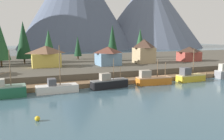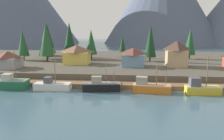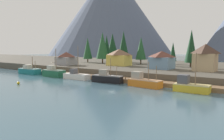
{
  "view_description": "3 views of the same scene",
  "coord_description": "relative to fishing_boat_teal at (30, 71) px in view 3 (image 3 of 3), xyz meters",
  "views": [
    {
      "loc": [
        -18.53,
        -49.33,
        11.49
      ],
      "look_at": [
        1.74,
        2.0,
        3.34
      ],
      "focal_mm": 38.64,
      "sensor_mm": 36.0,
      "label": 1
    },
    {
      "loc": [
        6.84,
        -51.07,
        14.02
      ],
      "look_at": [
        1.56,
        2.79,
        3.93
      ],
      "focal_mm": 37.36,
      "sensor_mm": 36.0,
      "label": 2
    },
    {
      "loc": [
        35.63,
        -49.72,
        9.35
      ],
      "look_at": [
        -1.31,
        1.73,
        2.94
      ],
      "focal_mm": 37.46,
      "sensor_mm": 36.0,
      "label": 3
    }
  ],
  "objects": [
    {
      "name": "ground_plane",
      "position": [
        33.27,
        21.95,
        -1.64
      ],
      "size": [
        400.0,
        400.0,
        1.0
      ],
      "primitive_type": "cube",
      "color": "#3D5B6B"
    },
    {
      "name": "dock",
      "position": [
        33.27,
        3.94,
        -0.64
      ],
      "size": [
        80.0,
        4.0,
        1.6
      ],
      "color": "brown",
      "rests_on": "ground_plane"
    },
    {
      "name": "shoreline_bank",
      "position": [
        33.27,
        33.95,
        0.11
      ],
      "size": [
        400.0,
        56.0,
        2.5
      ],
      "primitive_type": "cube",
      "color": "#4C473D",
      "rests_on": "ground_plane"
    },
    {
      "name": "mountain_west_peak",
      "position": [
        -69.53,
        142.67,
        42.6
      ],
      "size": [
        123.48,
        123.48,
        87.49
      ],
      "primitive_type": "cone",
      "color": "#4C566B",
      "rests_on": "ground_plane"
    },
    {
      "name": "fishing_boat_teal",
      "position": [
        0.0,
        0.0,
        0.0
      ],
      "size": [
        8.35,
        3.57,
        5.96
      ],
      "rotation": [
        0.0,
        0.0,
        0.06
      ],
      "color": "#196B70",
      "rests_on": "ground_plane"
    },
    {
      "name": "fishing_boat_green",
      "position": [
        12.2,
        0.09,
        0.13
      ],
      "size": [
        7.32,
        3.39,
        8.69
      ],
      "rotation": [
        0.0,
        0.0,
        0.03
      ],
      "color": "#1E5B3D",
      "rests_on": "ground_plane"
    },
    {
      "name": "fishing_boat_white",
      "position": [
        21.68,
        0.36,
        -0.2
      ],
      "size": [
        8.25,
        2.91,
        9.42
      ],
      "rotation": [
        0.0,
        0.0,
        0.02
      ],
      "color": "silver",
      "rests_on": "ground_plane"
    },
    {
      "name": "fishing_boat_black",
      "position": [
        32.81,
        0.19,
        0.0
      ],
      "size": [
        8.4,
        3.26,
        6.32
      ],
      "rotation": [
        0.0,
        0.0,
        0.13
      ],
      "color": "black",
      "rests_on": "ground_plane"
    },
    {
      "name": "fishing_boat_orange",
      "position": [
        43.59,
        0.16,
        0.01
      ],
      "size": [
        8.19,
        3.36,
        5.9
      ],
      "rotation": [
        0.0,
        0.0,
        -0.09
      ],
      "color": "#CC6B1E",
      "rests_on": "ground_plane"
    },
    {
      "name": "fishing_boat_yellow",
      "position": [
        54.28,
        0.25,
        0.04
      ],
      "size": [
        7.18,
        3.08,
        8.1
      ],
      "rotation": [
        0.0,
        0.0,
        0.04
      ],
      "color": "gold",
      "rests_on": "ground_plane"
    },
    {
      "name": "house_tan",
      "position": [
        52.19,
        19.87,
        5.23
      ],
      "size": [
        5.94,
        5.92,
        7.57
      ],
      "color": "tan",
      "rests_on": "shoreline_bank"
    },
    {
      "name": "house_blue",
      "position": [
        39.68,
        19.04,
        4.15
      ],
      "size": [
        6.7,
        6.55,
        5.47
      ],
      "color": "#6689A8",
      "rests_on": "shoreline_bank"
    },
    {
      "name": "house_grey",
      "position": [
        4.69,
        12.6,
        3.82
      ],
      "size": [
        6.5,
        6.36,
        4.82
      ],
      "color": "gray",
      "rests_on": "shoreline_bank"
    },
    {
      "name": "house_yellow",
      "position": [
        22.19,
        21.66,
        4.39
      ],
      "size": [
        8.05,
        5.68,
        5.92
      ],
      "color": "gold",
      "rests_on": "shoreline_bank"
    },
    {
      "name": "conifer_near_right",
      "position": [
        5.55,
        40.8,
        8.34
      ],
      "size": [
        6.07,
        6.07,
        12.88
      ],
      "color": "#4C3823",
      "rests_on": "shoreline_bank"
    },
    {
      "name": "conifer_mid_left",
      "position": [
        45.25,
        29.59,
        8.29
      ],
      "size": [
        4.06,
        4.06,
        12.32
      ],
      "color": "#4C3823",
      "rests_on": "shoreline_bank"
    },
    {
      "name": "conifer_mid_right",
      "position": [
        8.7,
        32.11,
        7.95
      ],
      "size": [
        4.06,
        4.06,
        11.55
      ],
      "color": "#4C3823",
      "rests_on": "shoreline_bank"
    },
    {
      "name": "conifer_back_left",
      "position": [
        24.47,
        33.6,
        7.5
      ],
      "size": [
        4.22,
        4.22,
        10.61
      ],
      "color": "#4C3823",
      "rests_on": "shoreline_bank"
    },
    {
      "name": "conifer_back_right",
      "position": [
        35.45,
        39.06,
        6.17
      ],
      "size": [
        2.81,
        2.81,
        8.47
      ],
      "color": "#4C3823",
      "rests_on": "shoreline_bank"
    },
    {
      "name": "conifer_centre",
      "position": [
        10.45,
        27.02,
        8.6
      ],
      "size": [
        5.24,
        5.24,
        12.6
      ],
      "color": "#4C3823",
      "rests_on": "shoreline_bank"
    },
    {
      "name": "conifer_far_left",
      "position": [
        16.78,
        32.87,
        8.66
      ],
      "size": [
        4.88,
        4.88,
        13.1
      ],
      "color": "#4C3823",
      "rests_on": "shoreline_bank"
    },
    {
      "name": "conifer_far_right",
      "position": [
        1.82,
        27.73,
        7.42
      ],
      "size": [
        3.97,
        3.97,
        10.6
      ],
      "color": "#4C3823",
      "rests_on": "shoreline_bank"
    },
    {
      "name": "channel_buoy",
      "position": [
        16.79,
        -14.95,
        -0.79
      ],
      "size": [
        0.7,
        0.7,
        0.7
      ],
      "primitive_type": "sphere",
      "color": "gold",
      "rests_on": "ground_plane"
    }
  ]
}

